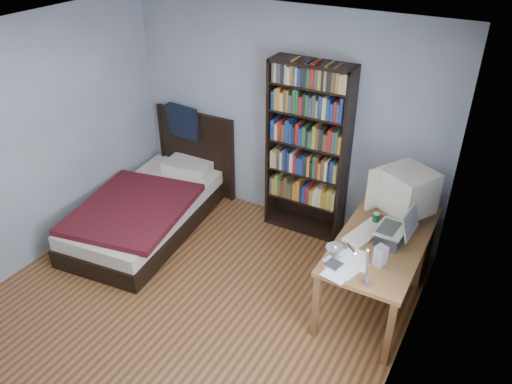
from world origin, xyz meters
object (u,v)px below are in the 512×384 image
soda_can (376,219)px  bed (152,205)px  laptop (392,234)px  keyboard (365,233)px  desk (392,241)px  desk_lamp (340,256)px  bookshelf (308,151)px  crt_monitor (405,191)px  speaker (380,256)px

soda_can → bed: 2.65m
laptop → keyboard: laptop is taller
keyboard → bed: bearing=-164.9°
desk → desk_lamp: 1.71m
desk_lamp → keyboard: bearing=96.2°
laptop → bookshelf: 1.47m
desk_lamp → soda_can: bearing=93.7°
keyboard → bookshelf: 1.28m
desk_lamp → keyboard: desk_lamp is taller
crt_monitor → bookshelf: (-1.16, 0.36, -0.02)m
keyboard → bed: (-2.56, -0.00, -0.49)m
desk_lamp → bed: 3.03m
desk → crt_monitor: crt_monitor is taller
laptop → bookshelf: size_ratio=0.20×
desk → crt_monitor: (0.05, -0.01, 0.61)m
bookshelf → keyboard: bearing=-40.2°
laptop → bed: bearing=179.6°
crt_monitor → bed: crt_monitor is taller
speaker → bookshelf: 1.69m
desk_lamp → bookshelf: bearing=120.0°
crt_monitor → speaker: size_ratio=3.40×
bookshelf → laptop: bearing=-34.6°
desk_lamp → bed: desk_lamp is taller
desk → bed: bearing=-170.4°
desk_lamp → laptop: bearing=82.3°
speaker → bookshelf: (-1.20, 1.17, 0.18)m
keyboard → soda_can: 0.21m
bookshelf → bed: bookshelf is taller
desk → soda_can: 0.47m
desk → bookshelf: size_ratio=0.78×
desk_lamp → bookshelf: (-1.07, 1.85, -0.24)m
speaker → soda_can: bearing=129.4°
desk → soda_can: (-0.13, -0.25, 0.38)m
speaker → laptop: bearing=108.1°
bookshelf → bed: (-1.60, -0.81, -0.75)m
desk → desk_lamp: (-0.05, -1.50, 0.83)m
speaker → bed: size_ratio=0.08×
desk → laptop: 0.65m
laptop → soda_can: size_ratio=3.28×
desk_lamp → soda_can: 1.33m
desk_lamp → crt_monitor: bearing=86.3°
crt_monitor → keyboard: (-0.21, -0.45, -0.28)m
desk → soda_can: size_ratio=12.93×
crt_monitor → soda_can: 0.38m
desk_lamp → speaker: desk_lamp is taller
speaker → soda_can: (-0.21, 0.57, -0.03)m
crt_monitor → bed: (-2.77, -0.45, -0.77)m
speaker → bookshelf: bearing=154.5°
desk → speaker: 0.92m
soda_can → bed: bed is taller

